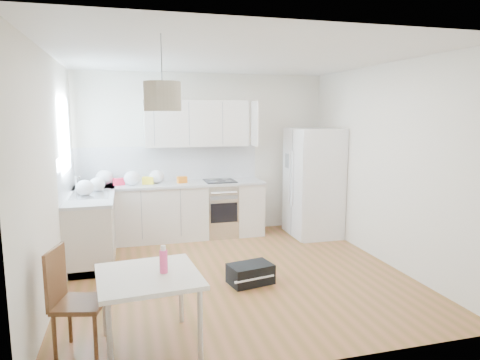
% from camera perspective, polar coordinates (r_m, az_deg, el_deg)
% --- Properties ---
extents(floor, '(4.20, 4.20, 0.00)m').
position_cam_1_polar(floor, '(5.62, -0.61, -12.38)').
color(floor, brown).
rests_on(floor, ground).
extents(ceiling, '(4.20, 4.20, 0.00)m').
position_cam_1_polar(ceiling, '(5.28, -0.66, 16.09)').
color(ceiling, white).
rests_on(ceiling, wall_back).
extents(wall_back, '(4.20, 0.00, 4.20)m').
position_cam_1_polar(wall_back, '(7.32, -4.77, 3.46)').
color(wall_back, white).
rests_on(wall_back, floor).
extents(wall_left, '(0.00, 4.20, 4.20)m').
position_cam_1_polar(wall_left, '(5.18, -23.76, 0.50)').
color(wall_left, white).
rests_on(wall_left, floor).
extents(wall_right, '(0.00, 4.20, 4.20)m').
position_cam_1_polar(wall_right, '(6.15, 18.68, 1.99)').
color(wall_right, white).
rests_on(wall_right, floor).
extents(window_glassblock, '(0.02, 1.00, 1.00)m').
position_cam_1_polar(window_glassblock, '(6.27, -22.35, 5.59)').
color(window_glassblock, '#BFE0F9').
rests_on(window_glassblock, wall_left).
extents(cabinets_back, '(3.00, 0.60, 0.88)m').
position_cam_1_polar(cabinets_back, '(7.09, -9.02, -4.26)').
color(cabinets_back, beige).
rests_on(cabinets_back, floor).
extents(cabinets_left, '(0.60, 1.80, 0.88)m').
position_cam_1_polar(cabinets_left, '(6.49, -19.08, -5.87)').
color(cabinets_left, beige).
rests_on(cabinets_left, floor).
extents(counter_back, '(3.02, 0.64, 0.04)m').
position_cam_1_polar(counter_back, '(7.00, -9.11, -0.59)').
color(counter_back, '#A8AAAD').
rests_on(counter_back, cabinets_back).
extents(counter_left, '(0.64, 1.82, 0.04)m').
position_cam_1_polar(counter_left, '(6.39, -19.29, -1.88)').
color(counter_left, '#A8AAAD').
rests_on(counter_left, cabinets_left).
extents(backsplash_back, '(3.00, 0.01, 0.58)m').
position_cam_1_polar(backsplash_back, '(7.25, -9.42, 2.20)').
color(backsplash_back, white).
rests_on(backsplash_back, wall_back).
extents(backsplash_left, '(0.01, 1.80, 0.58)m').
position_cam_1_polar(backsplash_left, '(6.37, -22.06, 0.77)').
color(backsplash_left, white).
rests_on(backsplash_left, wall_left).
extents(upper_cabinets, '(1.70, 0.32, 0.75)m').
position_cam_1_polar(upper_cabinets, '(7.11, -5.79, 7.52)').
color(upper_cabinets, beige).
rests_on(upper_cabinets, wall_back).
extents(range_oven, '(0.50, 0.61, 0.88)m').
position_cam_1_polar(range_oven, '(7.21, -2.68, -3.93)').
color(range_oven, silver).
rests_on(range_oven, floor).
extents(sink, '(0.50, 0.80, 0.16)m').
position_cam_1_polar(sink, '(6.34, -19.32, -1.83)').
color(sink, silver).
rests_on(sink, counter_left).
extents(refrigerator, '(0.86, 0.90, 1.80)m').
position_cam_1_polar(refrigerator, '(7.25, 9.85, -0.29)').
color(refrigerator, white).
rests_on(refrigerator, floor).
extents(dining_table, '(0.93, 0.93, 0.67)m').
position_cam_1_polar(dining_table, '(3.86, -12.10, -13.14)').
color(dining_table, beige).
rests_on(dining_table, floor).
extents(dining_chair, '(0.47, 0.47, 0.93)m').
position_cam_1_polar(dining_chair, '(3.99, -20.50, -14.89)').
color(dining_chair, '#4F3117').
rests_on(dining_chair, floor).
extents(drink_bottle, '(0.08, 0.08, 0.24)m').
position_cam_1_polar(drink_bottle, '(3.80, -10.17, -10.34)').
color(drink_bottle, '#EA4179').
rests_on(drink_bottle, dining_table).
extents(gym_bag, '(0.57, 0.43, 0.24)m').
position_cam_1_polar(gym_bag, '(5.29, 1.40, -12.38)').
color(gym_bag, black).
rests_on(gym_bag, floor).
extents(pendant_lamp, '(0.38, 0.38, 0.25)m').
position_cam_1_polar(pendant_lamp, '(3.78, -10.30, 10.92)').
color(pendant_lamp, '#B9A78F').
rests_on(pendant_lamp, ceiling).
extents(grocery_bag_a, '(0.27, 0.23, 0.24)m').
position_cam_1_polar(grocery_bag_a, '(7.04, -17.65, 0.32)').
color(grocery_bag_a, white).
rests_on(grocery_bag_a, counter_back).
extents(grocery_bag_b, '(0.25, 0.21, 0.23)m').
position_cam_1_polar(grocery_bag_b, '(6.91, -14.22, 0.24)').
color(grocery_bag_b, white).
rests_on(grocery_bag_b, counter_back).
extents(grocery_bag_c, '(0.24, 0.20, 0.22)m').
position_cam_1_polar(grocery_bag_c, '(7.01, -11.05, 0.43)').
color(grocery_bag_c, white).
rests_on(grocery_bag_c, counter_back).
extents(grocery_bag_d, '(0.22, 0.19, 0.20)m').
position_cam_1_polar(grocery_bag_d, '(6.52, -18.52, -0.56)').
color(grocery_bag_d, white).
rests_on(grocery_bag_d, counter_back).
extents(grocery_bag_e, '(0.24, 0.21, 0.22)m').
position_cam_1_polar(grocery_bag_e, '(6.23, -19.98, -0.97)').
color(grocery_bag_e, white).
rests_on(grocery_bag_e, counter_left).
extents(snack_orange, '(0.17, 0.12, 0.11)m').
position_cam_1_polar(snack_orange, '(7.00, -7.74, 0.04)').
color(snack_orange, orange).
rests_on(snack_orange, counter_back).
extents(snack_yellow, '(0.19, 0.14, 0.12)m').
position_cam_1_polar(snack_yellow, '(6.96, -12.18, -0.06)').
color(snack_yellow, yellow).
rests_on(snack_yellow, counter_back).
extents(snack_red, '(0.19, 0.15, 0.11)m').
position_cam_1_polar(snack_red, '(6.98, -15.85, -0.22)').
color(snack_red, red).
rests_on(snack_red, counter_back).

